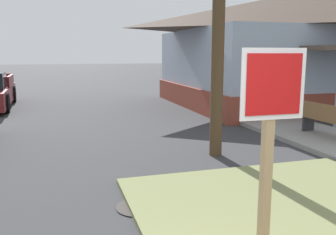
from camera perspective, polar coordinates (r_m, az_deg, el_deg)
sidewalk_strip at (r=10.31m, az=22.84°, el=-2.91°), size 2.20×18.11×0.12m
stop_sign at (r=3.63m, az=15.29°, el=-8.19°), size 0.65×0.28×2.20m
manhole_cover at (r=5.49m, az=-4.46°, el=-13.84°), size 0.70×0.70×0.02m
street_bench at (r=10.04m, az=23.84°, el=-0.20°), size 0.46×1.74×0.85m
corner_house at (r=17.44m, az=20.08°, el=10.32°), size 11.33×9.59×4.87m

